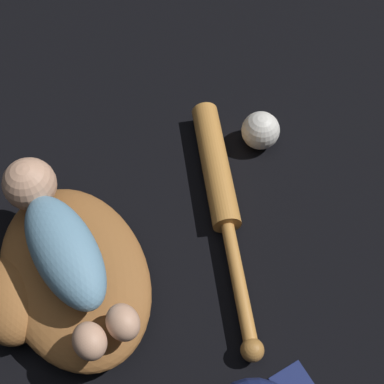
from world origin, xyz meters
The scene contains 5 objects.
ground_plane centered at (0.00, 0.00, 0.00)m, with size 6.00×6.00×0.00m, color black.
baseball_glove centered at (0.01, 0.06, 0.04)m, with size 0.41×0.35×0.08m.
baby_figure centered at (0.03, 0.03, 0.13)m, with size 0.37×0.14×0.09m.
baseball_bat centered at (-0.01, -0.28, 0.03)m, with size 0.47×0.31×0.05m.
baseball centered at (0.03, -0.43, 0.04)m, with size 0.08×0.08×0.08m.
Camera 1 is at (-0.41, 0.12, 0.89)m, focal length 50.00 mm.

